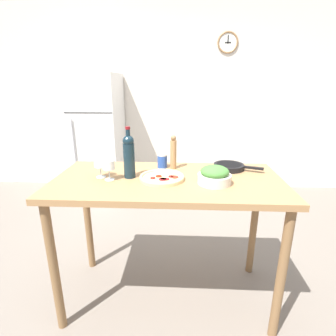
% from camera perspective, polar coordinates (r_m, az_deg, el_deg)
% --- Properties ---
extents(ground_plane, '(14.00, 14.00, 0.00)m').
position_cam_1_polar(ground_plane, '(2.23, -0.05, -25.79)').
color(ground_plane, slate).
extents(wall_back, '(6.40, 0.08, 2.60)m').
position_cam_1_polar(wall_back, '(3.93, 1.72, 14.38)').
color(wall_back, silver).
rests_on(wall_back, ground_plane).
extents(refrigerator, '(0.61, 0.71, 1.67)m').
position_cam_1_polar(refrigerator, '(3.77, -14.81, 6.52)').
color(refrigerator, white).
rests_on(refrigerator, ground_plane).
extents(prep_counter, '(1.50, 0.73, 0.95)m').
position_cam_1_polar(prep_counter, '(1.77, -0.06, -5.92)').
color(prep_counter, '#A87A4C').
rests_on(prep_counter, ground_plane).
extents(wine_bottle, '(0.07, 0.07, 0.34)m').
position_cam_1_polar(wine_bottle, '(1.71, -8.50, 2.78)').
color(wine_bottle, '#142833').
rests_on(wine_bottle, prep_counter).
extents(wine_glass_near, '(0.08, 0.08, 0.13)m').
position_cam_1_polar(wine_glass_near, '(1.71, -12.78, 0.45)').
color(wine_glass_near, silver).
rests_on(wine_glass_near, prep_counter).
extents(wine_glass_far, '(0.08, 0.08, 0.13)m').
position_cam_1_polar(wine_glass_far, '(1.77, -14.55, 0.93)').
color(wine_glass_far, silver).
rests_on(wine_glass_far, prep_counter).
extents(pepper_mill, '(0.05, 0.05, 0.25)m').
position_cam_1_polar(pepper_mill, '(1.89, 1.17, 3.34)').
color(pepper_mill, '#AD7F51').
rests_on(pepper_mill, prep_counter).
extents(salad_bowl, '(0.21, 0.21, 0.11)m').
position_cam_1_polar(salad_bowl, '(1.64, 10.08, -1.61)').
color(salad_bowl, silver).
rests_on(salad_bowl, prep_counter).
extents(homemade_pizza, '(0.29, 0.29, 0.03)m').
position_cam_1_polar(homemade_pizza, '(1.70, -1.31, -2.06)').
color(homemade_pizza, '#DBC189').
rests_on(homemade_pizza, prep_counter).
extents(salt_canister, '(0.07, 0.07, 0.11)m').
position_cam_1_polar(salt_canister, '(1.92, -1.26, 1.59)').
color(salt_canister, '#284CA3').
rests_on(salt_canister, prep_counter).
extents(cast_iron_skillet, '(0.34, 0.22, 0.04)m').
position_cam_1_polar(cast_iron_skillet, '(1.95, 13.19, 0.33)').
color(cast_iron_skillet, black).
rests_on(cast_iron_skillet, prep_counter).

